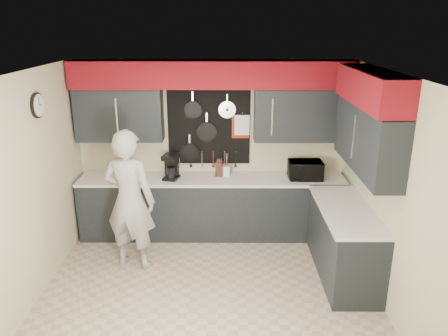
{
  "coord_description": "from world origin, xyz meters",
  "views": [
    {
      "loc": [
        0.2,
        -4.59,
        3.1
      ],
      "look_at": [
        0.18,
        0.5,
        1.39
      ],
      "focal_mm": 35.0,
      "sensor_mm": 36.0,
      "label": 1
    }
  ],
  "objects_px": {
    "microwave": "(305,170)",
    "coffee_maker": "(171,166)",
    "utensil_crock": "(226,171)",
    "knife_block": "(219,169)",
    "person": "(130,200)"
  },
  "relations": [
    {
      "from": "microwave",
      "to": "knife_block",
      "type": "distance_m",
      "value": 1.25
    },
    {
      "from": "coffee_maker",
      "to": "microwave",
      "type": "bearing_deg",
      "value": 14.82
    },
    {
      "from": "knife_block",
      "to": "person",
      "type": "bearing_deg",
      "value": -127.87
    },
    {
      "from": "microwave",
      "to": "utensil_crock",
      "type": "relative_size",
      "value": 3.06
    },
    {
      "from": "coffee_maker",
      "to": "knife_block",
      "type": "bearing_deg",
      "value": 22.57
    },
    {
      "from": "microwave",
      "to": "person",
      "type": "relative_size",
      "value": 0.26
    },
    {
      "from": "utensil_crock",
      "to": "person",
      "type": "relative_size",
      "value": 0.08
    },
    {
      "from": "microwave",
      "to": "coffee_maker",
      "type": "xyz_separation_m",
      "value": [
        -1.95,
        0.01,
        0.06
      ]
    },
    {
      "from": "utensil_crock",
      "to": "person",
      "type": "xyz_separation_m",
      "value": [
        -1.24,
        -0.98,
        -0.07
      ]
    },
    {
      "from": "knife_block",
      "to": "person",
      "type": "height_order",
      "value": "person"
    },
    {
      "from": "microwave",
      "to": "coffee_maker",
      "type": "distance_m",
      "value": 1.95
    },
    {
      "from": "microwave",
      "to": "utensil_crock",
      "type": "height_order",
      "value": "microwave"
    },
    {
      "from": "microwave",
      "to": "knife_block",
      "type": "height_order",
      "value": "microwave"
    },
    {
      "from": "utensil_crock",
      "to": "person",
      "type": "distance_m",
      "value": 1.58
    },
    {
      "from": "microwave",
      "to": "coffee_maker",
      "type": "bearing_deg",
      "value": 178.4
    }
  ]
}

